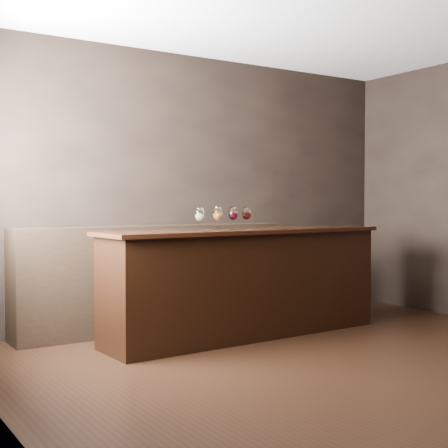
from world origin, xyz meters
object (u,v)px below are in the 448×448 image
glass_white (200,215)px  glass_amber (217,214)px  bar_counter (245,284)px  glass_red_a (233,214)px  back_bar_shelf (157,277)px  glass_red_b (246,214)px

glass_white → glass_amber: (0.18, -0.02, 0.01)m
glass_white → bar_counter: bearing=-0.4°
glass_red_a → glass_white: bearing=177.2°
back_bar_shelf → glass_red_b: bearing=-53.9°
glass_red_b → glass_red_a: bearing=-173.1°
glass_white → glass_red_a: 0.35m
glass_amber → glass_red_a: size_ratio=1.00×
bar_counter → glass_red_a: 0.68m
back_bar_shelf → glass_amber: glass_amber is taller
glass_red_a → glass_red_b: 0.16m
back_bar_shelf → glass_white: glass_white is taller
bar_counter → glass_red_b: 0.66m
back_bar_shelf → glass_red_a: bearing=-63.4°
bar_counter → glass_red_b: (0.01, 0.01, 0.66)m
glass_red_b → glass_white: bearing=-179.7°
glass_amber → glass_red_a: bearing=-0.5°
glass_amber → glass_white: bearing=175.0°
glass_red_a → glass_red_b: size_ratio=1.00×
glass_red_b → back_bar_shelf: bearing=126.1°
bar_counter → glass_amber: 0.73m
glass_white → glass_red_b: bearing=0.3°
bar_counter → back_bar_shelf: back_bar_shelf is taller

